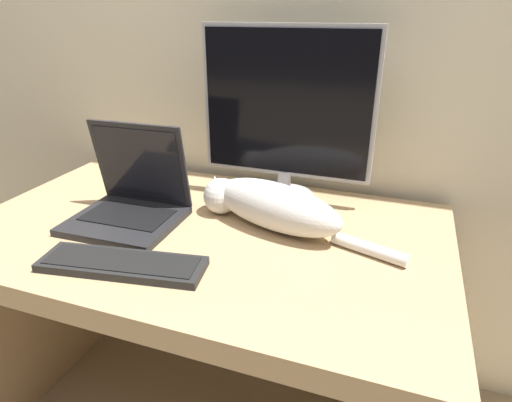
{
  "coord_description": "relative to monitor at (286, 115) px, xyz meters",
  "views": [
    {
      "loc": [
        0.49,
        -0.54,
        1.27
      ],
      "look_at": [
        0.17,
        0.35,
        0.84
      ],
      "focal_mm": 30.0,
      "sensor_mm": 36.0,
      "label": 1
    }
  ],
  "objects": [
    {
      "name": "laptop",
      "position": [
        -0.37,
        -0.28,
        -0.22
      ],
      "size": [
        0.3,
        0.26,
        0.27
      ],
      "rotation": [
        0.0,
        0.0,
        0.02
      ],
      "color": "#232326",
      "rests_on": "desk"
    },
    {
      "name": "desk",
      "position": [
        -0.16,
        -0.26,
        -0.43
      ],
      "size": [
        1.32,
        0.78,
        0.72
      ],
      "color": "tan",
      "rests_on": "ground_plane"
    },
    {
      "name": "external_keyboard",
      "position": [
        -0.24,
        -0.5,
        -0.26
      ],
      "size": [
        0.4,
        0.17,
        0.02
      ],
      "rotation": [
        0.0,
        0.0,
        0.16
      ],
      "color": "black",
      "rests_on": "desk"
    },
    {
      "name": "cat",
      "position": [
        0.01,
        -0.19,
        -0.2
      ],
      "size": [
        0.59,
        0.25,
        0.13
      ],
      "rotation": [
        0.0,
        0.0,
        -0.31
      ],
      "color": "silver",
      "rests_on": "desk"
    },
    {
      "name": "monitor",
      "position": [
        0.0,
        0.0,
        0.0
      ],
      "size": [
        0.51,
        0.18,
        0.52
      ],
      "color": "#B2B2B7",
      "rests_on": "desk"
    }
  ]
}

